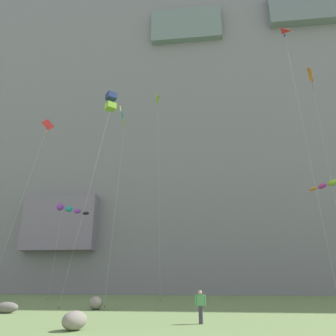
% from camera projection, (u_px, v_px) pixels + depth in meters
% --- Properties ---
extents(cliff_face, '(180.00, 22.78, 79.25)m').
position_uv_depth(cliff_face, '(190.00, 108.00, 72.39)').
color(cliff_face, gray).
rests_on(cliff_face, ground).
extents(boulder_foreground_left, '(1.68, 1.12, 0.72)m').
position_uv_depth(boulder_foreground_left, '(6.00, 308.00, 21.62)').
color(boulder_foreground_left, slate).
rests_on(boulder_foreground_left, ground).
extents(boulder_foreground_right, '(1.68, 1.82, 1.00)m').
position_uv_depth(boulder_foreground_right, '(96.00, 303.00, 24.32)').
color(boulder_foreground_right, gray).
rests_on(boulder_foreground_right, ground).
extents(boulder_near_cliff_base, '(1.29, 1.52, 0.82)m').
position_uv_depth(boulder_near_cliff_base, '(75.00, 320.00, 14.16)').
color(boulder_near_cliff_base, gray).
rests_on(boulder_near_cliff_base, ground).
extents(spectator_watching_right, '(0.57, 0.27, 1.61)m').
position_uv_depth(spectator_watching_right, '(200.00, 306.00, 16.48)').
color(spectator_watching_right, '#38333D').
rests_on(spectator_watching_right, ground).
extents(kite_diamond_far_left, '(1.56, 5.03, 29.55)m').
position_uv_depth(kite_diamond_far_left, '(158.00, 105.00, 48.15)').
color(kite_diamond_far_left, '#8CCC33').
rests_on(kite_diamond_far_left, ground).
extents(kite_windsock_near_cliff, '(4.98, 7.06, 14.16)m').
position_uv_depth(kite_windsock_near_cliff, '(333.00, 182.00, 39.37)').
color(kite_windsock_near_cliff, '#CC3399').
rests_on(kite_windsock_near_cliff, ground).
extents(kite_banner_mid_left, '(1.30, 8.04, 21.52)m').
position_uv_depth(kite_banner_mid_left, '(122.00, 121.00, 38.50)').
color(kite_banner_mid_left, black).
rests_on(kite_banner_mid_left, ground).
extents(kite_windsock_high_right, '(4.21, 4.40, 12.31)m').
position_uv_depth(kite_windsock_high_right, '(68.00, 209.00, 44.03)').
color(kite_windsock_high_right, purple).
rests_on(kite_windsock_high_right, ground).
extents(kite_delta_upper_left, '(1.57, 6.72, 32.28)m').
position_uv_depth(kite_delta_upper_left, '(285.00, 45.00, 40.29)').
color(kite_delta_upper_left, red).
rests_on(kite_delta_upper_left, ground).
extents(kite_diamond_upper_right, '(1.99, 6.00, 30.85)m').
position_uv_depth(kite_diamond_upper_right, '(311.00, 79.00, 44.30)').
color(kite_diamond_upper_right, orange).
rests_on(kite_diamond_upper_right, ground).
extents(kite_box_high_center, '(2.58, 4.81, 22.61)m').
position_uv_depth(kite_box_high_center, '(111.00, 102.00, 36.21)').
color(kite_box_high_center, navy).
rests_on(kite_box_high_center, ground).
extents(kite_diamond_low_left, '(2.18, 4.34, 21.50)m').
position_uv_depth(kite_diamond_low_left, '(45.00, 132.00, 39.14)').
color(kite_diamond_low_left, red).
rests_on(kite_diamond_low_left, ground).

